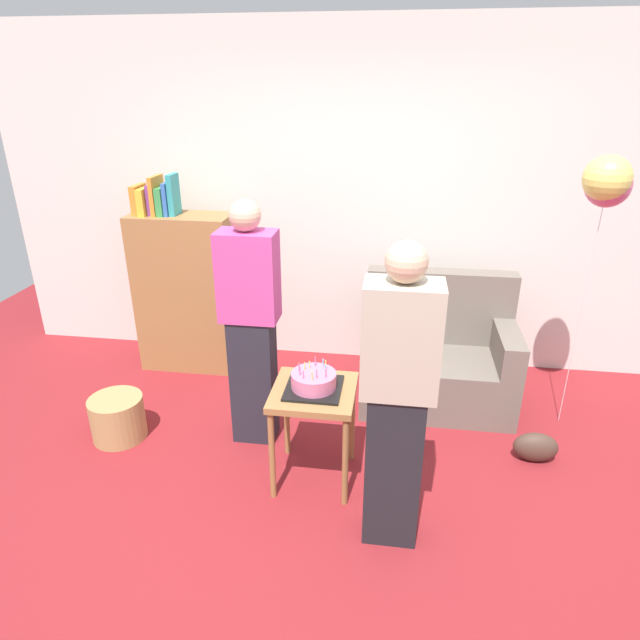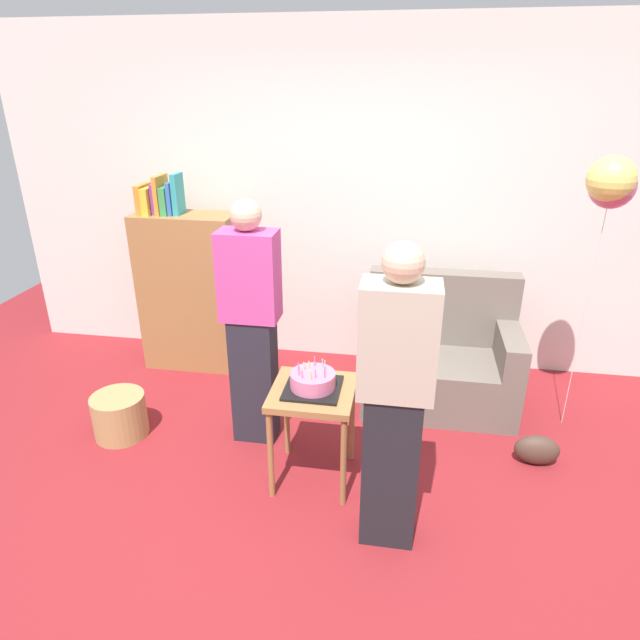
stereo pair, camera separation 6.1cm
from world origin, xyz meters
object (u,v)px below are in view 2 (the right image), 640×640
birthday_cake (313,382)px  person_blowing_candles (252,325)px  bookshelf (190,289)px  wicker_basket (120,415)px  handbag (537,450)px  couch (439,360)px  person_holding_cake (394,402)px  side_table (313,403)px  balloon_bunch (612,183)px

birthday_cake → person_blowing_candles: (-0.46, 0.37, 0.16)m
bookshelf → wicker_basket: (-0.12, -1.09, -0.53)m
person_blowing_candles → handbag: bearing=12.8°
couch → person_holding_cake: person_holding_cake is taller
bookshelf → person_holding_cake: bearing=-44.6°
person_holding_cake → handbag: 1.39m
side_table → handbag: bearing=14.6°
side_table → person_holding_cake: 0.69m
couch → person_blowing_candles: bearing=-151.3°
birthday_cake → balloon_bunch: 2.12m
side_table → birthday_cake: bearing=110.8°
side_table → balloon_bunch: size_ratio=0.34×
person_blowing_candles → wicker_basket: person_blowing_candles is taller
person_blowing_candles → wicker_basket: size_ratio=4.53×
person_holding_cake → side_table: bearing=-40.8°
birthday_cake → balloon_bunch: size_ratio=0.17×
couch → wicker_basket: size_ratio=3.06×
couch → handbag: (0.61, -0.68, -0.24)m
bookshelf → couch: bearing=-7.6°
birthday_cake → handbag: birthday_cake is taller
bookshelf → birthday_cake: (1.26, -1.31, -0.01)m
couch → balloon_bunch: bearing=-12.0°
couch → wicker_basket: bearing=-159.1°
birthday_cake → person_holding_cake: size_ratio=0.20×
handbag → balloon_bunch: size_ratio=0.15×
couch → wicker_basket: 2.32m
bookshelf → birthday_cake: bookshelf is taller
bookshelf → handbag: (2.65, -0.95, -0.58)m
side_table → person_holding_cake: person_holding_cake is taller
bookshelf → wicker_basket: bookshelf is taller
couch → side_table: (-0.77, -1.04, 0.19)m
side_table → handbag: size_ratio=2.22×
couch → bookshelf: (-2.04, 0.27, 0.34)m
person_blowing_candles → side_table: bearing=-25.6°
person_holding_cake → balloon_bunch: 1.93m
bookshelf → birthday_cake: bearing=-46.0°
birthday_cake → wicker_basket: size_ratio=0.89×
couch → person_holding_cake: 1.55m
couch → person_blowing_candles: person_blowing_candles is taller
person_blowing_candles → balloon_bunch: bearing=26.0°
balloon_bunch → handbag: bearing=-118.9°
bookshelf → side_table: bookshelf is taller
person_holding_cake → handbag: bearing=-140.8°
couch → bookshelf: 2.08m
birthday_cake → handbag: 1.54m
bookshelf → handbag: bearing=-19.8°
bookshelf → side_table: size_ratio=2.58×
side_table → balloon_bunch: balloon_bunch is taller
person_holding_cake → wicker_basket: 2.07m
person_blowing_candles → handbag: 1.98m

